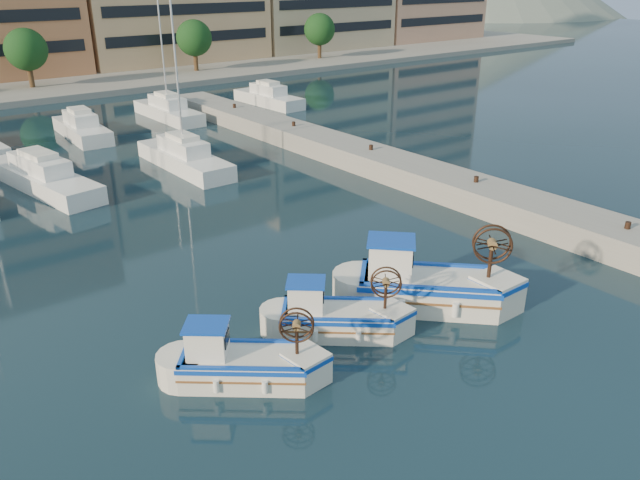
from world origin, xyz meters
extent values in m
plane|color=#18303E|center=(0.00, 0.00, 0.00)|extent=(300.00, 300.00, 0.00)
cube|color=gray|center=(13.00, 8.00, 0.60)|extent=(3.00, 60.00, 1.20)
cylinder|color=#3F2B19|center=(4.00, 53.50, 1.50)|extent=(0.50, 0.50, 3.00)
sphere|color=#19461B|center=(4.00, 53.50, 4.20)|extent=(4.00, 4.00, 4.00)
cylinder|color=#3F2B19|center=(22.00, 53.50, 1.50)|extent=(0.50, 0.50, 3.00)
sphere|color=#19461B|center=(22.00, 53.50, 4.20)|extent=(4.00, 4.00, 4.00)
cylinder|color=#3F2B19|center=(40.00, 53.50, 1.50)|extent=(0.50, 0.50, 3.00)
sphere|color=#19461B|center=(40.00, 53.50, 4.20)|extent=(4.00, 4.00, 4.00)
cone|color=slate|center=(140.00, 110.00, 0.00)|extent=(160.00, 160.00, 50.00)
cube|color=white|center=(-3.92, 22.49, 0.50)|extent=(3.80, 10.20, 1.00)
cube|color=white|center=(4.07, 21.12, 0.50)|extent=(2.25, 8.77, 1.00)
cylinder|color=silver|center=(4.07, 21.12, 6.00)|extent=(0.12, 0.12, 11.00)
cube|color=white|center=(1.77, 32.71, 0.50)|extent=(2.55, 7.70, 1.00)
cube|color=white|center=(9.43, 34.57, 0.50)|extent=(2.25, 8.66, 1.00)
cylinder|color=silver|center=(9.43, 34.57, 6.00)|extent=(0.12, 0.12, 11.00)
cube|color=white|center=(19.09, 34.30, 0.50)|extent=(2.54, 8.03, 1.00)
cube|color=silver|center=(-4.51, 0.32, 0.45)|extent=(3.79, 3.52, 0.91)
cube|color=#0D3CB3|center=(-4.51, 0.32, 0.80)|extent=(3.90, 3.63, 0.14)
cube|color=#1A7ECB|center=(-4.51, 0.32, 0.75)|extent=(3.29, 3.03, 0.05)
cube|color=white|center=(-5.30, 0.98, 1.38)|extent=(1.47, 1.45, 0.95)
cube|color=#0D3CB3|center=(-5.30, 0.98, 1.90)|extent=(1.66, 1.63, 0.07)
cylinder|color=#331E14|center=(-3.31, -0.68, 1.41)|extent=(0.10, 0.10, 1.00)
cylinder|color=brown|center=(-3.31, -0.68, 1.95)|extent=(0.36, 0.37, 0.24)
torus|color=#331E14|center=(-3.39, -0.78, 1.95)|extent=(0.82, 0.69, 1.01)
torus|color=#331E14|center=(-3.23, -0.58, 1.95)|extent=(0.82, 0.69, 1.01)
cube|color=silver|center=(-0.66, 0.68, 0.46)|extent=(3.78, 3.55, 0.91)
cube|color=#0D3CB3|center=(-0.66, 0.68, 0.80)|extent=(3.90, 3.66, 0.14)
cube|color=#1A7ECB|center=(-0.66, 0.68, 0.75)|extent=(3.28, 3.05, 0.05)
cube|color=white|center=(-1.45, 1.36, 1.39)|extent=(1.48, 1.46, 0.95)
cube|color=#0D3CB3|center=(-1.45, 1.36, 1.91)|extent=(1.66, 1.64, 0.07)
cylinder|color=#331E14|center=(0.53, -0.33, 1.41)|extent=(0.10, 0.10, 1.01)
cylinder|color=brown|center=(0.53, -0.33, 1.95)|extent=(0.36, 0.37, 0.24)
torus|color=#331E14|center=(0.44, -0.43, 1.95)|extent=(0.81, 0.70, 1.01)
torus|color=#331E14|center=(0.61, -0.23, 1.95)|extent=(0.81, 0.70, 1.01)
cube|color=silver|center=(3.05, 0.08, 0.60)|extent=(4.86, 4.88, 1.21)
cube|color=#0D3CB3|center=(3.05, 0.08, 1.06)|extent=(5.00, 5.03, 0.18)
cube|color=#1A7ECB|center=(3.05, 0.08, 0.99)|extent=(4.20, 4.22, 0.07)
cube|color=white|center=(2.08, 1.06, 1.84)|extent=(1.95, 1.95, 1.26)
cube|color=#0D3CB3|center=(2.08, 1.06, 2.53)|extent=(2.19, 2.19, 0.09)
cylinder|color=#331E14|center=(4.51, -1.39, 1.87)|extent=(0.14, 0.14, 1.33)
cylinder|color=brown|center=(4.51, -1.39, 2.58)|extent=(0.49, 0.49, 0.32)
torus|color=#331E14|center=(4.38, -1.51, 2.58)|extent=(1.00, 1.01, 1.34)
torus|color=#331E14|center=(4.63, -1.27, 2.58)|extent=(1.00, 1.01, 1.34)
camera|label=1|loc=(-12.22, -13.11, 11.22)|focal=35.00mm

